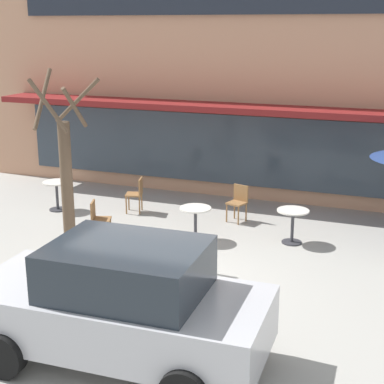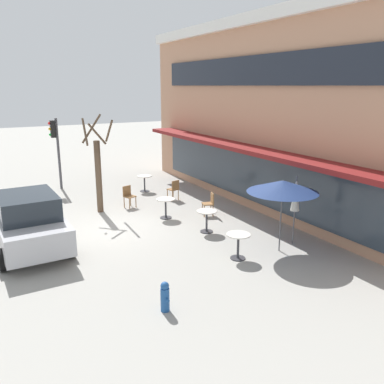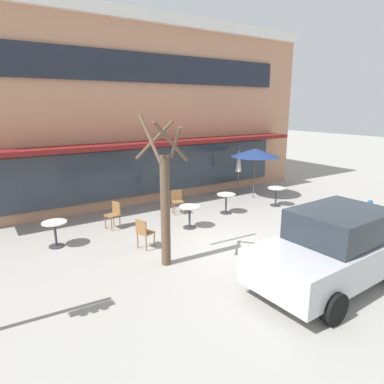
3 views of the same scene
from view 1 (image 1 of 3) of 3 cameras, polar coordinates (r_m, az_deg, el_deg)
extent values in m
plane|color=#9E9B93|center=(10.99, -3.10, -8.99)|extent=(80.00, 80.00, 0.00)
cube|color=tan|center=(19.55, 8.99, 13.21)|extent=(16.82, 8.00, 7.53)
cube|color=maroon|center=(15.25, 5.14, 8.03)|extent=(14.30, 1.10, 0.16)
cube|color=#2D3842|center=(15.92, 5.52, 3.97)|extent=(13.46, 0.10, 1.90)
cylinder|color=#333338|center=(13.14, 0.33, -4.62)|extent=(0.44, 0.44, 0.03)
cylinder|color=#333338|center=(13.02, 0.34, -3.11)|extent=(0.07, 0.07, 0.70)
cylinder|color=silver|center=(12.91, 0.34, -1.58)|extent=(0.70, 0.70, 0.03)
cylinder|color=#333338|center=(15.63, -12.87, -1.65)|extent=(0.44, 0.44, 0.03)
cylinder|color=#333338|center=(15.53, -12.95, -0.37)|extent=(0.07, 0.07, 0.70)
cylinder|color=silver|center=(15.43, -13.03, 0.93)|extent=(0.70, 0.70, 0.03)
cylinder|color=#333338|center=(13.17, 9.63, -4.82)|extent=(0.44, 0.44, 0.03)
cylinder|color=#333338|center=(13.04, 9.71, -3.32)|extent=(0.07, 0.07, 0.70)
cylinder|color=silver|center=(12.93, 9.78, -1.79)|extent=(0.70, 0.70, 0.03)
cylinder|color=olive|center=(13.39, -7.89, -3.43)|extent=(0.04, 0.04, 0.45)
cylinder|color=olive|center=(13.07, -8.11, -3.93)|extent=(0.04, 0.04, 0.45)
cylinder|color=olive|center=(13.44, -9.33, -3.41)|extent=(0.04, 0.04, 0.45)
cylinder|color=olive|center=(13.13, -9.58, -3.90)|extent=(0.04, 0.04, 0.45)
cube|color=olive|center=(13.18, -8.78, -2.66)|extent=(0.51, 0.51, 0.04)
cube|color=olive|center=(13.14, -9.59, -1.74)|extent=(0.17, 0.39, 0.40)
cylinder|color=olive|center=(14.96, -6.39, -1.30)|extent=(0.04, 0.04, 0.45)
cylinder|color=olive|center=(15.28, -6.15, -0.92)|extent=(0.04, 0.04, 0.45)
cylinder|color=olive|center=(14.90, -5.11, -1.33)|extent=(0.04, 0.04, 0.45)
cylinder|color=olive|center=(15.22, -4.89, -0.95)|extent=(0.04, 0.04, 0.45)
cube|color=olive|center=(15.02, -5.66, -0.23)|extent=(0.49, 0.49, 0.04)
cube|color=olive|center=(14.93, -5.01, 0.57)|extent=(0.15, 0.40, 0.40)
cylinder|color=olive|center=(14.10, 4.52, -2.32)|extent=(0.04, 0.04, 0.45)
cylinder|color=olive|center=(14.28, 3.38, -2.06)|extent=(0.04, 0.04, 0.45)
cylinder|color=olive|center=(14.37, 5.27, -1.98)|extent=(0.04, 0.04, 0.45)
cylinder|color=olive|center=(14.55, 4.14, -1.73)|extent=(0.04, 0.04, 0.45)
cube|color=olive|center=(14.25, 4.35, -1.08)|extent=(0.50, 0.50, 0.04)
cube|color=olive|center=(14.34, 4.77, -0.07)|extent=(0.39, 0.16, 0.40)
cube|color=#B7B7BC|center=(8.50, -7.12, -11.73)|extent=(4.26, 1.94, 0.76)
cube|color=#232B33|center=(8.13, -6.34, -7.41)|extent=(2.15, 1.67, 0.68)
cylinder|color=black|center=(8.63, -17.83, -14.83)|extent=(0.65, 0.24, 0.64)
cylinder|color=black|center=(9.94, -11.62, -10.10)|extent=(0.65, 0.24, 0.64)
cylinder|color=black|center=(9.00, 3.21, -12.67)|extent=(0.65, 0.24, 0.64)
cylinder|color=brown|center=(11.90, -11.99, -0.07)|extent=(0.24, 0.24, 2.83)
cylinder|color=brown|center=(11.37, -11.32, 8.03)|extent=(0.17, 0.67, 0.83)
cylinder|color=brown|center=(11.97, -11.08, 8.67)|extent=(1.07, 0.12, 0.94)
cylinder|color=brown|center=(11.72, -14.30, 8.75)|extent=(0.20, 0.86, 1.10)
cylinder|color=brown|center=(11.24, -13.79, 8.14)|extent=(0.88, 0.16, 0.97)
camera|label=2|loc=(10.55, 80.76, 4.06)|focal=38.00mm
camera|label=3|loc=(10.53, -56.22, 5.49)|focal=32.00mm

